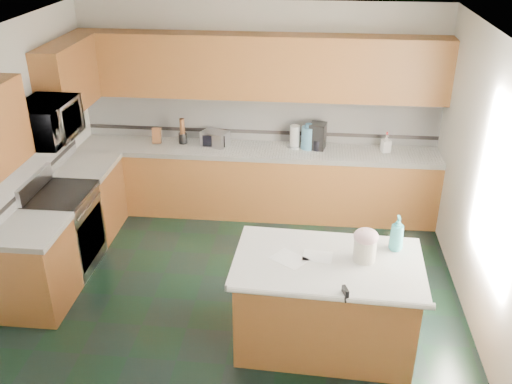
# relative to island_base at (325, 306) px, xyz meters

# --- Properties ---
(floor) EXTENTS (4.60, 4.60, 0.00)m
(floor) POSITION_rel_island_base_xyz_m (-0.87, 0.52, -0.43)
(floor) COLOR black
(floor) RESTS_ON ground
(ceiling) EXTENTS (4.60, 4.60, 0.00)m
(ceiling) POSITION_rel_island_base_xyz_m (-0.87, 0.52, 2.27)
(ceiling) COLOR white
(ceiling) RESTS_ON ground
(wall_back) EXTENTS (4.60, 0.04, 2.70)m
(wall_back) POSITION_rel_island_base_xyz_m (-0.87, 2.84, 0.92)
(wall_back) COLOR silver
(wall_back) RESTS_ON ground
(wall_front) EXTENTS (4.60, 0.04, 2.70)m
(wall_front) POSITION_rel_island_base_xyz_m (-0.87, -1.80, 0.92)
(wall_front) COLOR silver
(wall_front) RESTS_ON ground
(wall_right) EXTENTS (0.04, 4.60, 2.70)m
(wall_right) POSITION_rel_island_base_xyz_m (1.45, 0.52, 0.92)
(wall_right) COLOR silver
(wall_right) RESTS_ON ground
(back_base_cab) EXTENTS (4.60, 0.60, 0.86)m
(back_base_cab) POSITION_rel_island_base_xyz_m (-0.87, 2.52, 0.00)
(back_base_cab) COLOR #512C14
(back_base_cab) RESTS_ON ground
(back_countertop) EXTENTS (4.60, 0.64, 0.06)m
(back_countertop) POSITION_rel_island_base_xyz_m (-0.87, 2.52, 0.46)
(back_countertop) COLOR white
(back_countertop) RESTS_ON back_base_cab
(back_upper_cab) EXTENTS (4.60, 0.33, 0.78)m
(back_upper_cab) POSITION_rel_island_base_xyz_m (-0.87, 2.65, 1.51)
(back_upper_cab) COLOR #512C14
(back_upper_cab) RESTS_ON wall_back
(back_backsplash) EXTENTS (4.60, 0.02, 0.63)m
(back_backsplash) POSITION_rel_island_base_xyz_m (-0.87, 2.81, 0.81)
(back_backsplash) COLOR silver
(back_backsplash) RESTS_ON back_countertop
(back_accent_band) EXTENTS (4.60, 0.01, 0.05)m
(back_accent_band) POSITION_rel_island_base_xyz_m (-0.87, 2.80, 0.61)
(back_accent_band) COLOR black
(back_accent_band) RESTS_ON back_countertop
(left_base_cab_rear) EXTENTS (0.60, 0.82, 0.86)m
(left_base_cab_rear) POSITION_rel_island_base_xyz_m (-2.87, 1.81, 0.00)
(left_base_cab_rear) COLOR #512C14
(left_base_cab_rear) RESTS_ON ground
(left_counter_rear) EXTENTS (0.64, 0.82, 0.06)m
(left_counter_rear) POSITION_rel_island_base_xyz_m (-2.87, 1.81, 0.46)
(left_counter_rear) COLOR white
(left_counter_rear) RESTS_ON left_base_cab_rear
(left_base_cab_front) EXTENTS (0.60, 0.72, 0.86)m
(left_base_cab_front) POSITION_rel_island_base_xyz_m (-2.87, 0.28, 0.00)
(left_base_cab_front) COLOR #512C14
(left_base_cab_front) RESTS_ON ground
(left_counter_front) EXTENTS (0.64, 0.72, 0.06)m
(left_counter_front) POSITION_rel_island_base_xyz_m (-2.87, 0.28, 0.46)
(left_counter_front) COLOR white
(left_counter_front) RESTS_ON left_base_cab_front
(left_backsplash) EXTENTS (0.02, 2.30, 0.63)m
(left_backsplash) POSITION_rel_island_base_xyz_m (-3.16, 1.07, 0.81)
(left_backsplash) COLOR silver
(left_backsplash) RESTS_ON wall_left
(left_accent_band) EXTENTS (0.01, 2.30, 0.05)m
(left_accent_band) POSITION_rel_island_base_xyz_m (-3.15, 1.07, 0.61)
(left_accent_band) COLOR black
(left_accent_band) RESTS_ON wall_left
(left_upper_cab_rear) EXTENTS (0.33, 1.09, 0.78)m
(left_upper_cab_rear) POSITION_rel_island_base_xyz_m (-3.01, 1.94, 1.51)
(left_upper_cab_rear) COLOR #512C14
(left_upper_cab_rear) RESTS_ON wall_left
(range_body) EXTENTS (0.60, 0.76, 0.88)m
(range_body) POSITION_rel_island_base_xyz_m (-2.87, 1.02, 0.01)
(range_body) COLOR #B7B7BC
(range_body) RESTS_ON ground
(range_oven_door) EXTENTS (0.02, 0.68, 0.55)m
(range_oven_door) POSITION_rel_island_base_xyz_m (-2.58, 1.02, -0.03)
(range_oven_door) COLOR black
(range_oven_door) RESTS_ON range_body
(range_cooktop) EXTENTS (0.62, 0.78, 0.04)m
(range_cooktop) POSITION_rel_island_base_xyz_m (-2.87, 1.02, 0.47)
(range_cooktop) COLOR black
(range_cooktop) RESTS_ON range_body
(range_handle) EXTENTS (0.02, 0.66, 0.02)m
(range_handle) POSITION_rel_island_base_xyz_m (-2.55, 1.02, 0.35)
(range_handle) COLOR #B7B7BC
(range_handle) RESTS_ON range_body
(range_backguard) EXTENTS (0.06, 0.76, 0.18)m
(range_backguard) POSITION_rel_island_base_xyz_m (-3.13, 1.02, 0.59)
(range_backguard) COLOR #B7B7BC
(range_backguard) RESTS_ON range_body
(microwave) EXTENTS (0.50, 0.73, 0.41)m
(microwave) POSITION_rel_island_base_xyz_m (-2.87, 1.02, 1.30)
(microwave) COLOR #B7B7BC
(microwave) RESTS_ON wall_left
(island_base) EXTENTS (1.58, 0.95, 0.86)m
(island_base) POSITION_rel_island_base_xyz_m (0.00, 0.00, 0.00)
(island_base) COLOR #512C14
(island_base) RESTS_ON ground
(island_top) EXTENTS (1.69, 1.05, 0.06)m
(island_top) POSITION_rel_island_base_xyz_m (0.00, 0.00, 0.46)
(island_top) COLOR white
(island_top) RESTS_ON island_base
(island_bullnose) EXTENTS (1.65, 0.13, 0.06)m
(island_bullnose) POSITION_rel_island_base_xyz_m (0.00, -0.49, 0.46)
(island_bullnose) COLOR white
(island_bullnose) RESTS_ON island_base
(treat_jar) EXTENTS (0.25, 0.25, 0.20)m
(treat_jar) POSITION_rel_island_base_xyz_m (0.31, 0.04, 0.59)
(treat_jar) COLOR silver
(treat_jar) RESTS_ON island_top
(treat_jar_lid) EXTENTS (0.22, 0.22, 0.13)m
(treat_jar_lid) POSITION_rel_island_base_xyz_m (0.31, 0.04, 0.73)
(treat_jar_lid) COLOR beige
(treat_jar_lid) RESTS_ON treat_jar
(treat_jar_knob) EXTENTS (0.07, 0.02, 0.02)m
(treat_jar_knob) POSITION_rel_island_base_xyz_m (0.31, 0.04, 0.77)
(treat_jar_knob) COLOR tan
(treat_jar_knob) RESTS_ON treat_jar_lid
(treat_jar_knob_end_l) EXTENTS (0.04, 0.04, 0.04)m
(treat_jar_knob_end_l) POSITION_rel_island_base_xyz_m (0.27, 0.04, 0.77)
(treat_jar_knob_end_l) COLOR tan
(treat_jar_knob_end_l) RESTS_ON treat_jar_lid
(treat_jar_knob_end_r) EXTENTS (0.04, 0.04, 0.04)m
(treat_jar_knob_end_r) POSITION_rel_island_base_xyz_m (0.34, 0.04, 0.77)
(treat_jar_knob_end_r) COLOR tan
(treat_jar_knob_end_r) RESTS_ON treat_jar_lid
(soap_bottle_island) EXTENTS (0.13, 0.13, 0.34)m
(soap_bottle_island) POSITION_rel_island_base_xyz_m (0.60, 0.24, 0.66)
(soap_bottle_island) COLOR teal
(soap_bottle_island) RESTS_ON island_top
(paper_sheet_a) EXTENTS (0.28, 0.22, 0.00)m
(paper_sheet_a) POSITION_rel_island_base_xyz_m (-0.09, 0.05, 0.49)
(paper_sheet_a) COLOR white
(paper_sheet_a) RESTS_ON island_top
(paper_sheet_b) EXTENTS (0.37, 0.35, 0.00)m
(paper_sheet_b) POSITION_rel_island_base_xyz_m (-0.34, -0.01, 0.49)
(paper_sheet_b) COLOR white
(paper_sheet_b) RESTS_ON island_top
(clamp_body) EXTENTS (0.06, 0.10, 0.09)m
(clamp_body) POSITION_rel_island_base_xyz_m (0.13, -0.47, 0.50)
(clamp_body) COLOR black
(clamp_body) RESTS_ON island_top
(clamp_handle) EXTENTS (0.02, 0.07, 0.02)m
(clamp_handle) POSITION_rel_island_base_xyz_m (0.13, -0.53, 0.48)
(clamp_handle) COLOR black
(clamp_handle) RESTS_ON island_top
(knife_block) EXTENTS (0.13, 0.17, 0.22)m
(knife_block) POSITION_rel_island_base_xyz_m (-2.20, 2.57, 0.59)
(knife_block) COLOR #472814
(knife_block) RESTS_ON back_countertop
(utensil_crock) EXTENTS (0.11, 0.11, 0.14)m
(utensil_crock) POSITION_rel_island_base_xyz_m (-1.86, 2.60, 0.56)
(utensil_crock) COLOR black
(utensil_crock) RESTS_ON back_countertop
(utensil_bundle) EXTENTS (0.06, 0.06, 0.20)m
(utensil_bundle) POSITION_rel_island_base_xyz_m (-1.86, 2.60, 0.72)
(utensil_bundle) COLOR #472814
(utensil_bundle) RESTS_ON utensil_crock
(toaster_oven) EXTENTS (0.39, 0.33, 0.19)m
(toaster_oven) POSITION_rel_island_base_xyz_m (-1.43, 2.57, 0.58)
(toaster_oven) COLOR #B7B7BC
(toaster_oven) RESTS_ON back_countertop
(toaster_oven_door) EXTENTS (0.29, 0.01, 0.15)m
(toaster_oven_door) POSITION_rel_island_base_xyz_m (-1.43, 2.46, 0.58)
(toaster_oven_door) COLOR black
(toaster_oven_door) RESTS_ON toaster_oven
(paper_towel) EXTENTS (0.13, 0.13, 0.29)m
(paper_towel) POSITION_rel_island_base_xyz_m (-0.40, 2.62, 0.63)
(paper_towel) COLOR white
(paper_towel) RESTS_ON back_countertop
(paper_towel_base) EXTENTS (0.19, 0.19, 0.01)m
(paper_towel_base) POSITION_rel_island_base_xyz_m (-0.40, 2.62, 0.50)
(paper_towel_base) COLOR #B7B7BC
(paper_towel_base) RESTS_ON back_countertop
(water_jug) EXTENTS (0.18, 0.18, 0.29)m
(water_jug) POSITION_rel_island_base_xyz_m (-0.23, 2.58, 0.64)
(water_jug) COLOR #5396BB
(water_jug) RESTS_ON back_countertop
(water_jug_neck) EXTENTS (0.08, 0.08, 0.04)m
(water_jug_neck) POSITION_rel_island_base_xyz_m (-0.23, 2.58, 0.80)
(water_jug_neck) COLOR #5396BB
(water_jug_neck) RESTS_ON water_jug
(coffee_maker) EXTENTS (0.23, 0.25, 0.33)m
(coffee_maker) POSITION_rel_island_base_xyz_m (-0.11, 2.60, 0.66)
(coffee_maker) COLOR black
(coffee_maker) RESTS_ON back_countertop
(coffee_carafe) EXTENTS (0.14, 0.14, 0.14)m
(coffee_carafe) POSITION_rel_island_base_xyz_m (-0.11, 2.55, 0.56)
(coffee_carafe) COLOR black
(coffee_carafe) RESTS_ON back_countertop
(soap_bottle_back) EXTENTS (0.13, 0.13, 0.23)m
(soap_bottle_back) POSITION_rel_island_base_xyz_m (0.74, 2.57, 0.61)
(soap_bottle_back) COLOR white
(soap_bottle_back) RESTS_ON back_countertop
(soap_back_cap) EXTENTS (0.02, 0.02, 0.03)m
(soap_back_cap) POSITION_rel_island_base_xyz_m (0.74, 2.57, 0.74)
(soap_back_cap) COLOR red
(soap_back_cap) RESTS_ON soap_bottle_back
(window_light_proxy) EXTENTS (0.02, 1.40, 1.10)m
(window_light_proxy) POSITION_rel_island_base_xyz_m (1.42, 0.32, 1.07)
(window_light_proxy) COLOR white
(window_light_proxy) RESTS_ON wall_right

